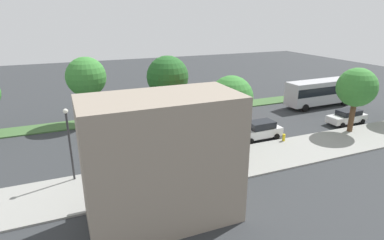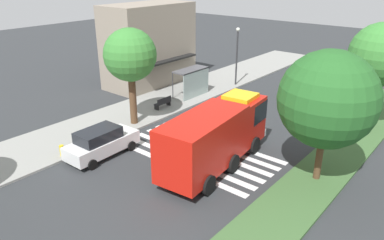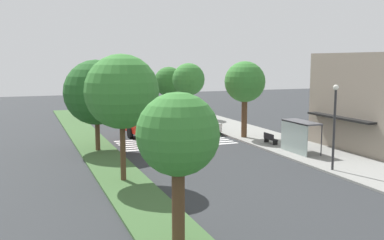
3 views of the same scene
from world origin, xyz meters
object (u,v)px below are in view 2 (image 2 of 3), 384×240
object	(u,v)px
fire_truck	(218,133)
sidewalk_tree_center	(130,56)
parked_car_mid	(101,142)
fire_hydrant	(62,150)
street_lamp	(237,51)
median_tree_west	(381,55)
bench_near_shelter	(163,103)
median_tree_far_west	(328,100)
bus_stop_shelter	(193,77)

from	to	relation	value
fire_truck	sidewalk_tree_center	distance (m)	9.05
fire_truck	parked_car_mid	world-z (taller)	fire_truck
fire_hydrant	street_lamp	bearing A→B (deg)	0.29
median_tree_west	fire_hydrant	world-z (taller)	median_tree_west
street_lamp	fire_hydrant	distance (m)	19.92
bench_near_shelter	sidewalk_tree_center	distance (m)	6.03
sidewalk_tree_center	fire_hydrant	world-z (taller)	sidewalk_tree_center
median_tree_far_west	fire_hydrant	bearing A→B (deg)	119.71
bench_near_shelter	street_lamp	world-z (taller)	street_lamp
fire_truck	fire_hydrant	world-z (taller)	fire_truck
bus_stop_shelter	bench_near_shelter	world-z (taller)	bus_stop_shelter
bench_near_shelter	sidewalk_tree_center	size ratio (longest dim) A/B	0.23
fire_truck	median_tree_far_west	world-z (taller)	median_tree_far_west
fire_hydrant	sidewalk_tree_center	bearing A→B (deg)	4.42
fire_truck	median_tree_far_west	distance (m)	6.38
bus_stop_shelter	bench_near_shelter	xyz separation A→B (m)	(-4.00, -0.02, -1.30)
street_lamp	bench_near_shelter	bearing A→B (deg)	174.18
street_lamp	median_tree_west	xyz separation A→B (m)	(-2.55, -13.42, 1.98)
bench_near_shelter	fire_hydrant	size ratio (longest dim) A/B	2.29
fire_truck	median_tree_west	size ratio (longest dim) A/B	1.21
street_lamp	median_tree_west	distance (m)	13.80
bus_stop_shelter	sidewalk_tree_center	world-z (taller)	sidewalk_tree_center
fire_truck	bus_stop_shelter	bearing A→B (deg)	40.27
parked_car_mid	bus_stop_shelter	xyz separation A→B (m)	(12.45, 2.78, 0.95)
fire_truck	sidewalk_tree_center	bearing A→B (deg)	78.11
median_tree_far_west	parked_car_mid	bearing A→B (deg)	116.66
parked_car_mid	median_tree_west	size ratio (longest dim) A/B	0.63
sidewalk_tree_center	fire_hydrant	distance (m)	8.06
bench_near_shelter	fire_truck	bearing A→B (deg)	-117.31
fire_truck	street_lamp	bearing A→B (deg)	23.70
sidewalk_tree_center	fire_hydrant	size ratio (longest dim) A/B	10.14
median_tree_far_west	fire_hydrant	xyz separation A→B (m)	(-7.60, 13.32, -4.29)
fire_truck	bench_near_shelter	xyz separation A→B (m)	(4.64, 8.98, -1.46)
sidewalk_tree_center	median_tree_west	size ratio (longest dim) A/B	0.94
bus_stop_shelter	bench_near_shelter	bearing A→B (deg)	-179.77
street_lamp	sidewalk_tree_center	xyz separation A→B (m)	(-13.23, 0.40, 1.79)
fire_truck	fire_hydrant	size ratio (longest dim) A/B	13.07
street_lamp	fire_hydrant	size ratio (longest dim) A/B	8.03
bench_near_shelter	fire_hydrant	bearing A→B (deg)	-174.04
fire_hydrant	fire_truck	bearing A→B (deg)	-54.80
street_lamp	fire_hydrant	bearing A→B (deg)	-179.71
bench_near_shelter	fire_hydrant	xyz separation A→B (m)	(-10.22, -1.07, -0.10)
fire_truck	fire_hydrant	xyz separation A→B (m)	(-5.58, 7.92, -1.56)
bus_stop_shelter	median_tree_far_west	bearing A→B (deg)	-114.71
fire_hydrant	parked_car_mid	bearing A→B (deg)	-43.93
parked_car_mid	median_tree_far_west	world-z (taller)	median_tree_far_west
fire_truck	bench_near_shelter	size ratio (longest dim) A/B	5.72
parked_car_mid	median_tree_west	bearing A→B (deg)	-38.66
fire_truck	bus_stop_shelter	xyz separation A→B (m)	(8.64, 9.00, -0.17)
sidewalk_tree_center	bus_stop_shelter	bearing A→B (deg)	4.30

